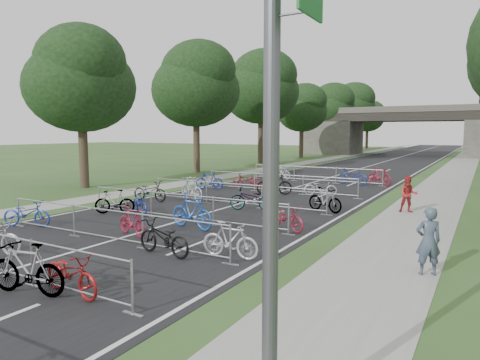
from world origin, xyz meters
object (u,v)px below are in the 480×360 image
Objects in this scene: overpass_bridge at (408,131)px; pedestrian_b at (408,195)px; lamppost at (275,58)px; pedestrian_a at (428,241)px.

overpass_bridge reaches higher than pedestrian_b.
lamppost is (8.33, -63.00, 0.75)m from overpass_bridge.
pedestrian_b is at bearing -81.10° from overpass_bridge.
lamppost reaches higher than overpass_bridge.
lamppost is 4.87× the size of pedestrian_a.
lamppost is at bearing -82.47° from overpass_bridge.
lamppost reaches higher than pedestrian_b.
lamppost is 5.19× the size of pedestrian_b.
lamppost is at bearing 55.99° from pedestrian_a.
pedestrian_a is at bearing 82.86° from lamppost.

